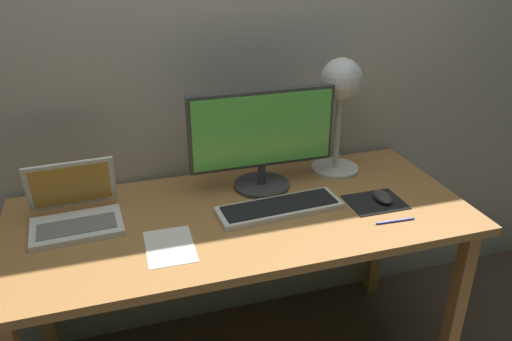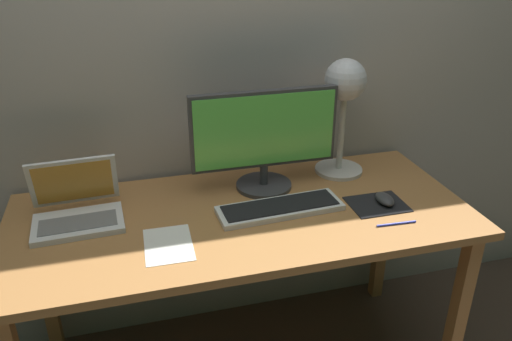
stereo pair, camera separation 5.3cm
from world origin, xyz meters
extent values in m
cube|color=#A8A099|center=(0.00, 0.40, 1.30)|extent=(4.80, 0.06, 2.60)
cube|color=#A8703D|center=(0.00, 0.00, 0.72)|extent=(1.60, 0.70, 0.03)
cube|color=#A8703D|center=(0.74, -0.29, 0.35)|extent=(0.05, 0.05, 0.71)
cube|color=#A8703D|center=(-0.74, 0.29, 0.35)|extent=(0.05, 0.05, 0.71)
cube|color=#A8703D|center=(0.74, 0.29, 0.35)|extent=(0.05, 0.05, 0.71)
cylinder|color=#38383A|center=(0.13, 0.17, 0.75)|extent=(0.21, 0.21, 0.01)
cylinder|color=#38383A|center=(0.13, 0.17, 0.79)|extent=(0.03, 0.03, 0.08)
cube|color=#38383A|center=(0.13, 0.17, 0.98)|extent=(0.55, 0.03, 0.29)
cube|color=#59C64C|center=(0.13, 0.15, 0.98)|extent=(0.52, 0.00, 0.26)
cube|color=silver|center=(0.13, -0.02, 0.75)|extent=(0.45, 0.17, 0.02)
cube|color=black|center=(0.13, -0.02, 0.76)|extent=(0.41, 0.14, 0.01)
cube|color=silver|center=(-0.54, 0.05, 0.75)|extent=(0.30, 0.20, 0.02)
cube|color=slate|center=(-0.54, 0.04, 0.76)|extent=(0.25, 0.12, 0.00)
cube|color=silver|center=(-0.55, 0.17, 0.85)|extent=(0.29, 0.08, 0.18)
cube|color=gold|center=(-0.55, 0.17, 0.85)|extent=(0.26, 0.07, 0.16)
cylinder|color=beige|center=(0.46, 0.22, 0.75)|extent=(0.19, 0.19, 0.01)
cylinder|color=silver|center=(0.46, 0.22, 0.92)|extent=(0.02, 0.02, 0.33)
sphere|color=silver|center=(0.46, 0.22, 1.12)|extent=(0.16, 0.16, 0.16)
sphere|color=#FFEAB2|center=(0.46, 0.21, 1.08)|extent=(0.06, 0.06, 0.06)
cube|color=black|center=(0.48, -0.07, 0.74)|extent=(0.20, 0.16, 0.00)
ellipsoid|color=#38383A|center=(0.51, -0.08, 0.76)|extent=(0.06, 0.10, 0.03)
cube|color=white|center=(-0.27, -0.14, 0.74)|extent=(0.15, 0.21, 0.00)
cylinder|color=#2633A5|center=(0.48, -0.21, 0.74)|extent=(0.14, 0.02, 0.01)
camera|label=1|loc=(-0.40, -1.47, 1.63)|focal=35.33mm
camera|label=2|loc=(-0.35, -1.48, 1.63)|focal=35.33mm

